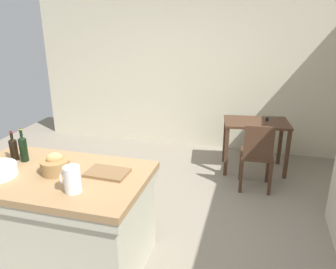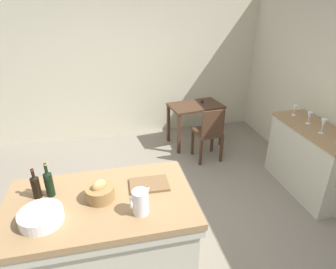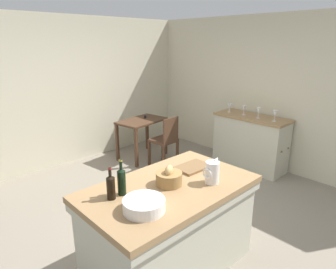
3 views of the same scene
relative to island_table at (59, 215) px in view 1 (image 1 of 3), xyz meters
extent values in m
plane|color=gray|center=(0.48, 0.66, -0.48)|extent=(6.76, 6.76, 0.00)
cube|color=beige|center=(0.48, 3.26, 0.82)|extent=(5.32, 0.12, 2.60)
cube|color=#99754C|center=(0.00, 0.00, 0.38)|extent=(1.61, 0.96, 0.06)
cube|color=#BCBAA3|center=(0.00, 0.00, 0.31)|extent=(1.59, 0.94, 0.08)
cube|color=#BCBAA3|center=(0.00, 0.00, -0.06)|extent=(1.53, 0.88, 0.84)
cube|color=#472D1E|center=(1.65, 2.48, 0.25)|extent=(0.97, 0.69, 0.04)
cube|color=#472D1E|center=(1.28, 2.18, -0.13)|extent=(0.06, 0.06, 0.71)
cube|color=#472D1E|center=(2.10, 2.30, -0.13)|extent=(0.06, 0.06, 0.71)
cube|color=#472D1E|center=(1.20, 2.66, -0.13)|extent=(0.06, 0.06, 0.71)
cube|color=#472D1E|center=(2.03, 2.78, -0.13)|extent=(0.06, 0.06, 0.71)
cylinder|color=black|center=(1.79, 2.55, 0.29)|extent=(0.04, 0.04, 0.05)
cube|color=#472D1E|center=(1.69, 1.92, -0.01)|extent=(0.43, 0.43, 0.04)
cube|color=#472D1E|center=(1.70, 1.74, 0.22)|extent=(0.36, 0.06, 0.42)
cube|color=#472D1E|center=(1.85, 2.11, -0.26)|extent=(0.04, 0.04, 0.45)
cube|color=#472D1E|center=(1.49, 2.08, -0.26)|extent=(0.04, 0.04, 0.45)
cube|color=#472D1E|center=(1.88, 1.75, -0.26)|extent=(0.04, 0.04, 0.45)
cube|color=#472D1E|center=(1.52, 1.72, -0.26)|extent=(0.04, 0.04, 0.45)
cylinder|color=white|center=(0.32, -0.23, 0.52)|extent=(0.13, 0.13, 0.21)
cone|color=white|center=(0.38, -0.23, 0.63)|extent=(0.07, 0.04, 0.06)
torus|color=white|center=(0.25, -0.23, 0.53)|extent=(0.02, 0.10, 0.10)
cylinder|color=olive|center=(0.01, 0.02, 0.47)|extent=(0.24, 0.24, 0.12)
ellipsoid|color=tan|center=(0.01, 0.02, 0.55)|extent=(0.15, 0.14, 0.10)
cube|color=brown|center=(0.45, 0.11, 0.43)|extent=(0.36, 0.25, 0.02)
cylinder|color=black|center=(-0.41, 0.16, 0.52)|extent=(0.07, 0.07, 0.22)
cone|color=black|center=(-0.41, 0.16, 0.64)|extent=(0.07, 0.07, 0.03)
cylinder|color=black|center=(-0.41, 0.16, 0.70)|extent=(0.03, 0.03, 0.08)
cylinder|color=#B29933|center=(-0.41, 0.16, 0.73)|extent=(0.03, 0.03, 0.01)
cylinder|color=black|center=(-0.52, 0.16, 0.51)|extent=(0.07, 0.07, 0.19)
cone|color=black|center=(-0.52, 0.16, 0.62)|extent=(0.07, 0.07, 0.02)
cylinder|color=black|center=(-0.52, 0.16, 0.66)|extent=(0.03, 0.03, 0.07)
cylinder|color=maroon|center=(-0.52, 0.16, 0.69)|extent=(0.03, 0.03, 0.01)
camera|label=1|loc=(1.62, -2.24, 1.70)|focal=35.74mm
camera|label=2|loc=(0.14, -2.04, 1.99)|focal=30.76mm
camera|label=3|loc=(-1.69, -1.76, 1.67)|focal=31.56mm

